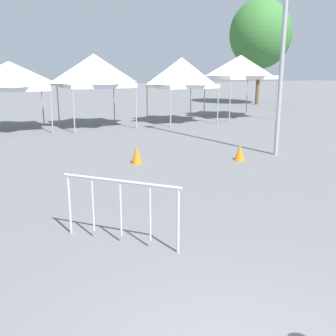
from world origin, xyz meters
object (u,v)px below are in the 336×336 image
object	(u,v)px
canopy_tent_center	(182,73)
traffic_cone_near_barrier	(240,153)
tree_behind_tents_left	(260,34)
canopy_tent_left_of_center	(10,76)
canopy_tent_behind_center	(94,71)
crowd_barrier_mid_lot	(120,199)
canopy_tent_behind_right	(241,67)
traffic_cone_lot_center	(137,154)

from	to	relation	value
canopy_tent_center	traffic_cone_near_barrier	size ratio (longest dim) A/B	6.87
canopy_tent_center	tree_behind_tents_left	size ratio (longest dim) A/B	0.42
canopy_tent_left_of_center	traffic_cone_near_barrier	bearing A→B (deg)	-57.15
canopy_tent_behind_center	crowd_barrier_mid_lot	distance (m)	13.75
crowd_barrier_mid_lot	traffic_cone_near_barrier	distance (m)	6.73
canopy_tent_behind_center	crowd_barrier_mid_lot	size ratio (longest dim) A/B	2.23
canopy_tent_behind_right	crowd_barrier_mid_lot	world-z (taller)	canopy_tent_behind_right
traffic_cone_lot_center	crowd_barrier_mid_lot	bearing A→B (deg)	-112.28
crowd_barrier_mid_lot	canopy_tent_left_of_center	bearing A→B (deg)	93.55
canopy_tent_center	traffic_cone_near_barrier	xyz separation A→B (m)	(-2.23, -8.75, -2.32)
canopy_tent_behind_center	crowd_barrier_mid_lot	xyz separation A→B (m)	(-2.93, -13.30, -1.92)
canopy_tent_behind_right	crowd_barrier_mid_lot	xyz separation A→B (m)	(-11.35, -13.49, -2.10)
canopy_tent_behind_center	traffic_cone_near_barrier	distance (m)	9.64
crowd_barrier_mid_lot	traffic_cone_lot_center	bearing A→B (deg)	67.72
canopy_tent_behind_center	canopy_tent_behind_right	size ratio (longest dim) A/B	0.99
canopy_tent_left_of_center	crowd_barrier_mid_lot	size ratio (longest dim) A/B	2.02
tree_behind_tents_left	crowd_barrier_mid_lot	bearing A→B (deg)	-131.03
canopy_tent_left_of_center	traffic_cone_lot_center	xyz separation A→B (m)	(2.95, -8.45, -2.18)
canopy_tent_behind_right	crowd_barrier_mid_lot	distance (m)	17.75
canopy_tent_center	canopy_tent_behind_right	size ratio (longest dim) A/B	0.95
traffic_cone_lot_center	traffic_cone_near_barrier	xyz separation A→B (m)	(3.08, -0.89, -0.03)
canopy_tent_center	traffic_cone_near_barrier	distance (m)	9.33
canopy_tent_behind_right	traffic_cone_lot_center	bearing A→B (deg)	-137.90
canopy_tent_left_of_center	traffic_cone_near_barrier	distance (m)	11.33
canopy_tent_behind_center	tree_behind_tents_left	distance (m)	16.35
canopy_tent_left_of_center	canopy_tent_center	world-z (taller)	canopy_tent_center
tree_behind_tents_left	crowd_barrier_mid_lot	size ratio (longest dim) A/B	5.08
canopy_tent_behind_right	tree_behind_tents_left	bearing A→B (deg)	47.09
canopy_tent_left_of_center	traffic_cone_near_barrier	size ratio (longest dim) A/B	6.46
crowd_barrier_mid_lot	traffic_cone_lot_center	size ratio (longest dim) A/B	2.82
crowd_barrier_mid_lot	traffic_cone_near_barrier	bearing A→B (deg)	39.35
tree_behind_tents_left	traffic_cone_near_barrier	size ratio (longest dim) A/B	16.28
crowd_barrier_mid_lot	traffic_cone_lot_center	distance (m)	5.58
canopy_tent_behind_center	traffic_cone_near_barrier	size ratio (longest dim) A/B	7.13
canopy_tent_behind_center	traffic_cone_lot_center	distance (m)	8.54
canopy_tent_behind_center	canopy_tent_behind_right	distance (m)	8.42
tree_behind_tents_left	traffic_cone_lot_center	distance (m)	22.11
canopy_tent_behind_right	crowd_barrier_mid_lot	bearing A→B (deg)	-130.07
canopy_tent_left_of_center	traffic_cone_lot_center	distance (m)	9.21
canopy_tent_center	traffic_cone_near_barrier	bearing A→B (deg)	-104.33
canopy_tent_behind_center	traffic_cone_lot_center	world-z (taller)	canopy_tent_behind_center
canopy_tent_behind_right	traffic_cone_near_barrier	size ratio (longest dim) A/B	7.24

